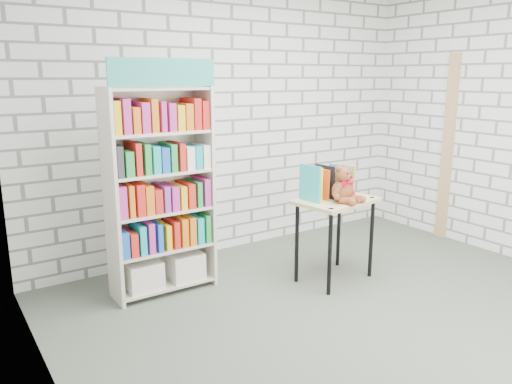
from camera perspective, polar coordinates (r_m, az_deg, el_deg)
ground at (r=4.16m, az=12.36°, el=-13.69°), size 4.50×4.50×0.00m
room_shell at (r=3.73m, az=13.73°, el=11.64°), size 4.52×4.02×2.81m
bookshelf at (r=4.32m, az=-10.90°, el=0.21°), size 0.89×0.35×1.99m
display_table at (r=4.59m, az=9.10°, el=-2.11°), size 0.78×0.60×0.77m
table_books at (r=4.60m, az=8.09°, el=1.25°), size 0.53×0.29×0.30m
teddy_bear at (r=4.45m, az=10.04°, el=0.52°), size 0.30×0.29×0.33m
door_trim at (r=6.11m, az=21.07°, el=4.68°), size 0.05×0.12×2.10m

